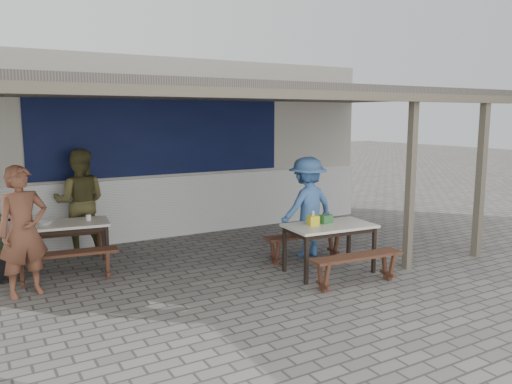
{
  "coord_description": "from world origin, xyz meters",
  "views": [
    {
      "loc": [
        -3.53,
        -6.29,
        2.39
      ],
      "look_at": [
        0.64,
        0.9,
        1.11
      ],
      "focal_mm": 35.0,
      "sensor_mm": 36.0,
      "label": 1
    }
  ],
  "objects": [
    {
      "name": "condiment_bowl",
      "position": [
        -2.6,
        1.7,
        0.78
      ],
      "size": [
        0.28,
        0.28,
        0.05
      ],
      "primitive_type": "imported",
      "rotation": [
        0.0,
        0.0,
        0.38
      ],
      "color": "white",
      "rests_on": "table_left"
    },
    {
      "name": "warung_roof",
      "position": [
        0.02,
        0.9,
        2.71
      ],
      "size": [
        9.0,
        4.21,
        2.81
      ],
      "color": "#58524B",
      "rests_on": "ground"
    },
    {
      "name": "donation_box",
      "position": [
        1.16,
        -0.33,
        0.82
      ],
      "size": [
        0.21,
        0.16,
        0.13
      ],
      "primitive_type": "cube",
      "rotation": [
        0.0,
        0.0,
        0.14
      ],
      "color": "#306C37",
      "rests_on": "table_right"
    },
    {
      "name": "back_wall",
      "position": [
        -0.0,
        3.58,
        1.72
      ],
      "size": [
        9.0,
        1.28,
        3.5
      ],
      "color": "#BCB9A8",
      "rests_on": "ground"
    },
    {
      "name": "ground",
      "position": [
        0.0,
        0.0,
        0.0
      ],
      "size": [
        60.0,
        60.0,
        0.0
      ],
      "primitive_type": "plane",
      "color": "slate",
      "rests_on": "ground"
    },
    {
      "name": "patron_street_side",
      "position": [
        -2.97,
        0.79,
        0.88
      ],
      "size": [
        0.72,
        0.55,
        1.75
      ],
      "primitive_type": "imported",
      "rotation": [
        0.0,
        0.0,
        0.22
      ],
      "color": "brown",
      "rests_on": "ground"
    },
    {
      "name": "bench_left_wall",
      "position": [
        -2.25,
        2.36,
        0.34
      ],
      "size": [
        1.47,
        0.48,
        0.45
      ],
      "rotation": [
        0.0,
        0.0,
        -0.14
      ],
      "color": "brown",
      "rests_on": "ground"
    },
    {
      "name": "table_left",
      "position": [
        -2.34,
        1.71,
        0.67
      ],
      "size": [
        1.44,
        0.91,
        0.75
      ],
      "rotation": [
        0.0,
        0.0,
        -0.14
      ],
      "color": "white",
      "rests_on": "ground"
    },
    {
      "name": "patron_wall_side",
      "position": [
        -1.9,
        2.59,
        0.91
      ],
      "size": [
        1.06,
        0.94,
        1.82
      ],
      "primitive_type": "imported",
      "rotation": [
        0.0,
        0.0,
        2.81
      ],
      "color": "brown",
      "rests_on": "ground"
    },
    {
      "name": "tissue_box",
      "position": [
        0.91,
        -0.35,
        0.82
      ],
      "size": [
        0.17,
        0.17,
        0.15
      ],
      "primitive_type": "cube",
      "rotation": [
        0.0,
        0.0,
        -0.19
      ],
      "color": "yellow",
      "rests_on": "table_right"
    },
    {
      "name": "bench_right_wall",
      "position": [
        1.21,
        0.25,
        0.34
      ],
      "size": [
        1.44,
        0.39,
        0.45
      ],
      "rotation": [
        0.0,
        0.0,
        -0.08
      ],
      "color": "brown",
      "rests_on": "ground"
    },
    {
      "name": "condiment_jar",
      "position": [
        -1.95,
        1.72,
        0.8
      ],
      "size": [
        0.08,
        0.08,
        0.09
      ],
      "primitive_type": "cylinder",
      "color": "silver",
      "rests_on": "table_left"
    },
    {
      "name": "bench_left_street",
      "position": [
        -2.43,
        1.07,
        0.34
      ],
      "size": [
        1.47,
        0.48,
        0.45
      ],
      "rotation": [
        0.0,
        0.0,
        -0.14
      ],
      "color": "brown",
      "rests_on": "ground"
    },
    {
      "name": "table_right",
      "position": [
        1.16,
        -0.44,
        0.67
      ],
      "size": [
        1.38,
        0.86,
        0.75
      ],
      "rotation": [
        0.0,
        0.0,
        -0.08
      ],
      "color": "white",
      "rests_on": "ground"
    },
    {
      "name": "patron_right_table",
      "position": [
        1.4,
        0.48,
        0.85
      ],
      "size": [
        1.17,
        0.77,
        1.7
      ],
      "primitive_type": "imported",
      "rotation": [
        0.0,
        0.0,
        3.27
      ],
      "color": "#4876B7",
      "rests_on": "ground"
    },
    {
      "name": "bench_right_street",
      "position": [
        1.1,
        -1.14,
        0.34
      ],
      "size": [
        1.44,
        0.39,
        0.45
      ],
      "rotation": [
        0.0,
        0.0,
        -0.08
      ],
      "color": "brown",
      "rests_on": "ground"
    }
  ]
}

